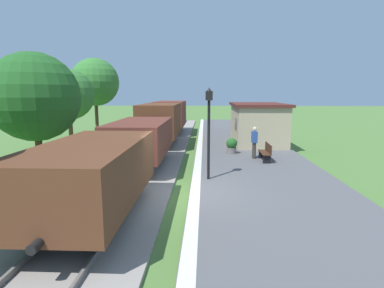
{
  "coord_description": "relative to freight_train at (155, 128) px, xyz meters",
  "views": [
    {
      "loc": [
        0.72,
        -10.45,
        3.74
      ],
      "look_at": [
        0.12,
        3.99,
        1.31
      ],
      "focal_mm": 28.49,
      "sensor_mm": 36.0,
      "label": 1
    }
  ],
  "objects": [
    {
      "name": "ground_plane",
      "position": [
        2.4,
        -8.32,
        -1.55
      ],
      "size": [
        160.0,
        160.0,
        0.0
      ],
      "primitive_type": "plane",
      "color": "#517A38"
    },
    {
      "name": "platform_slab",
      "position": [
        5.6,
        -8.32,
        -1.43
      ],
      "size": [
        6.0,
        60.0,
        0.25
      ],
      "primitive_type": "cube",
      "color": "#565659",
      "rests_on": "ground"
    },
    {
      "name": "platform_edge_stripe",
      "position": [
        2.8,
        -8.32,
        -1.3
      ],
      "size": [
        0.36,
        60.0,
        0.01
      ],
      "primitive_type": "cube",
      "color": "silver",
      "rests_on": "platform_slab"
    },
    {
      "name": "track_ballast",
      "position": [
        -0.0,
        -8.32,
        -1.49
      ],
      "size": [
        3.8,
        60.0,
        0.12
      ],
      "primitive_type": "cube",
      "color": "gray",
      "rests_on": "ground"
    },
    {
      "name": "rail_near",
      "position": [
        0.72,
        -8.32,
        -1.36
      ],
      "size": [
        0.07,
        60.0,
        0.14
      ],
      "primitive_type": "cube",
      "color": "slate",
      "rests_on": "track_ballast"
    },
    {
      "name": "rail_far",
      "position": [
        -0.72,
        -8.32,
        -1.36
      ],
      "size": [
        0.07,
        60.0,
        0.14
      ],
      "primitive_type": "cube",
      "color": "slate",
      "rests_on": "track_ballast"
    },
    {
      "name": "freight_train",
      "position": [
        0.0,
        0.0,
        0.0
      ],
      "size": [
        2.5,
        26.0,
        2.72
      ],
      "color": "brown",
      "rests_on": "rail_near"
    },
    {
      "name": "station_hut",
      "position": [
        6.8,
        2.58,
        0.1
      ],
      "size": [
        3.5,
        5.8,
        2.78
      ],
      "color": "tan",
      "rests_on": "platform_slab"
    },
    {
      "name": "bench_near_hut",
      "position": [
        6.31,
        -3.16,
        -0.83
      ],
      "size": [
        0.42,
        1.5,
        0.91
      ],
      "color": "#422819",
      "rests_on": "platform_slab"
    },
    {
      "name": "bench_down_platform",
      "position": [
        6.31,
        8.01,
        -0.83
      ],
      "size": [
        0.42,
        1.5,
        0.91
      ],
      "color": "#422819",
      "rests_on": "platform_slab"
    },
    {
      "name": "person_waiting",
      "position": [
        5.79,
        -2.55,
        -0.37
      ],
      "size": [
        0.3,
        0.41,
        1.71
      ],
      "rotation": [
        0.0,
        0.0,
        3.3
      ],
      "color": "#38332D",
      "rests_on": "platform_slab"
    },
    {
      "name": "potted_planter",
      "position": [
        4.7,
        -1.25,
        -0.83
      ],
      "size": [
        0.64,
        0.64,
        0.92
      ],
      "color": "slate",
      "rests_on": "platform_slab"
    },
    {
      "name": "lamp_post_near",
      "position": [
        3.29,
        -6.67,
        1.25
      ],
      "size": [
        0.28,
        0.28,
        3.7
      ],
      "color": "black",
      "rests_on": "platform_slab"
    },
    {
      "name": "tree_trackside_mid",
      "position": [
        -3.75,
        -6.61,
        2.01
      ],
      "size": [
        3.58,
        3.58,
        5.37
      ],
      "color": "#4C3823",
      "rests_on": "ground"
    },
    {
      "name": "tree_trackside_far",
      "position": [
        -5.94,
        1.35,
        2.07
      ],
      "size": [
        3.35,
        3.35,
        5.31
      ],
      "color": "#4C3823",
      "rests_on": "ground"
    },
    {
      "name": "tree_field_left",
      "position": [
        -6.21,
        7.2,
        3.07
      ],
      "size": [
        4.02,
        4.02,
        6.65
      ],
      "color": "#4C3823",
      "rests_on": "ground"
    }
  ]
}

